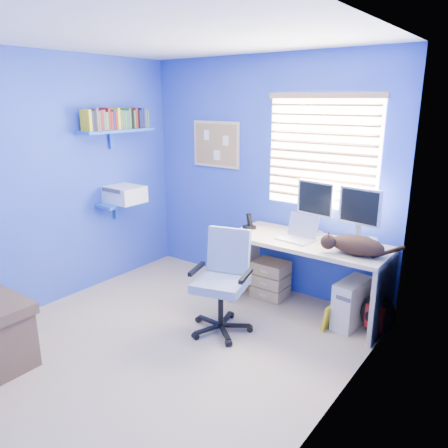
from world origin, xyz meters
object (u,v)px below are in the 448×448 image
Objects in this scene: laptop at (296,229)px; cat at (357,245)px; desk at (306,276)px; tower_pc at (351,303)px; office_chair at (223,294)px.

cat is at bearing 2.99° from laptop.
desk is 0.49m from laptop.
cat is 0.61m from tower_pc.
tower_pc is (-0.04, 0.09, -0.60)m from cat.
office_chair is (-0.93, -0.76, 0.12)m from tower_pc.
desk is at bearing 59.80° from office_chair.
tower_pc is (0.58, 0.04, -0.62)m from laptop.
cat reaches higher than tower_pc.
laptop is at bearing 64.48° from office_chair.
office_chair is at bearing -134.82° from tower_pc.
office_chair is (-0.96, -0.67, -0.48)m from cat.
laptop reaches higher than office_chair.
office_chair reaches higher than desk.
tower_pc is 0.49× the size of office_chair.
desk is at bearing 145.18° from cat.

